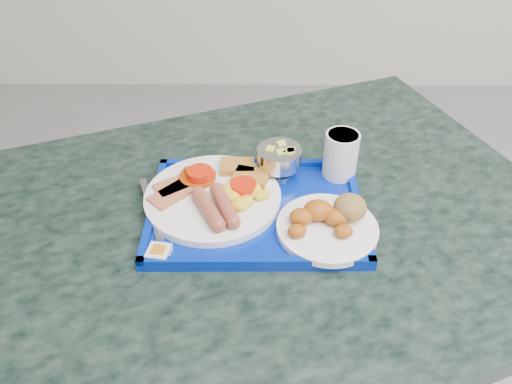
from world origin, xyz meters
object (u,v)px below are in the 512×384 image
table (237,293)px  juice_cup (341,153)px  fruit_bowl (280,157)px  tray (256,210)px  bread_plate (330,221)px  main_plate (217,194)px

table → juice_cup: (0.21, 0.14, 0.27)m
table → fruit_bowl: (0.09, 0.14, 0.26)m
tray → juice_cup: (0.17, 0.11, 0.06)m
bread_plate → juice_cup: size_ratio=1.91×
fruit_bowl → table: bearing=-122.4°
main_plate → fruit_bowl: fruit_bowl is taller
juice_cup → main_plate: bearing=-161.0°
table → bread_plate: 0.29m
table → tray: bearing=33.9°
tray → main_plate: 0.08m
bread_plate → juice_cup: bearing=77.2°
table → fruit_bowl: bearing=57.6°
bread_plate → juice_cup: (0.04, 0.17, 0.03)m
table → main_plate: (-0.04, 0.05, 0.23)m
bread_plate → main_plate: bearing=158.7°
table → bread_plate: (0.17, -0.03, 0.23)m
bread_plate → fruit_bowl: fruit_bowl is taller
main_plate → juice_cup: bearing=19.0°
bread_plate → tray: bearing=157.3°
table → tray: 0.22m
fruit_bowl → juice_cup: bearing=0.2°
tray → fruit_bowl: size_ratio=4.47×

